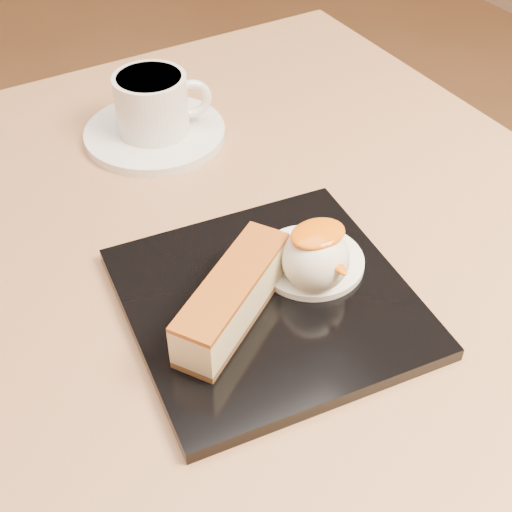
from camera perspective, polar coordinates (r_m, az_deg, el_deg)
table at (r=0.72m, az=-4.24°, el=-10.53°), size 0.80×0.80×0.72m
dessert_plate at (r=0.58m, az=1.01°, el=-3.66°), size 0.24×0.24×0.01m
cheesecake at (r=0.54m, az=-1.87°, el=-3.34°), size 0.13×0.10×0.04m
cream_smear at (r=0.60m, az=4.38°, el=-0.43°), size 0.09×0.09×0.01m
ice_cream_scoop at (r=0.57m, az=4.78°, el=-0.19°), size 0.05×0.05×0.05m
mango_sauce at (r=0.55m, az=4.97°, el=1.79°), size 0.05×0.04×0.01m
mint_sprig at (r=0.60m, az=0.75°, el=0.29°), size 0.03×0.02×0.00m
saucer at (r=0.78m, az=-8.09°, el=9.70°), size 0.15×0.15×0.01m
coffee_cup at (r=0.76m, az=-8.21°, el=12.07°), size 0.10×0.08×0.06m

